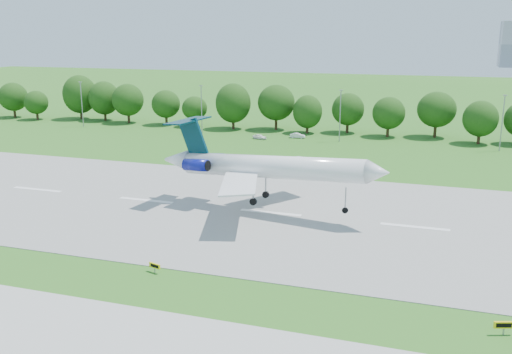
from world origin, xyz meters
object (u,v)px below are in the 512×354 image
Objects in this scene: service_vehicle_a at (297,136)px; service_vehicle_b at (260,137)px; taxi_sign_left at (155,266)px; airliner at (260,165)px.

service_vehicle_b is (-8.33, -4.25, -0.01)m from service_vehicle_a.
service_vehicle_a reaches higher than taxi_sign_left.
airliner is 10.15× the size of service_vehicle_b.
airliner is 59.34m from service_vehicle_a.
service_vehicle_b is at bearing 111.75° from service_vehicle_a.
service_vehicle_b is (-17.17, 54.09, -6.27)m from airliner.
airliner is at bearing -147.67° from service_vehicle_b.
airliner reaches higher than service_vehicle_a.
service_vehicle_a is at bearing -48.25° from service_vehicle_b.
taxi_sign_left is at bearing -91.42° from airliner.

